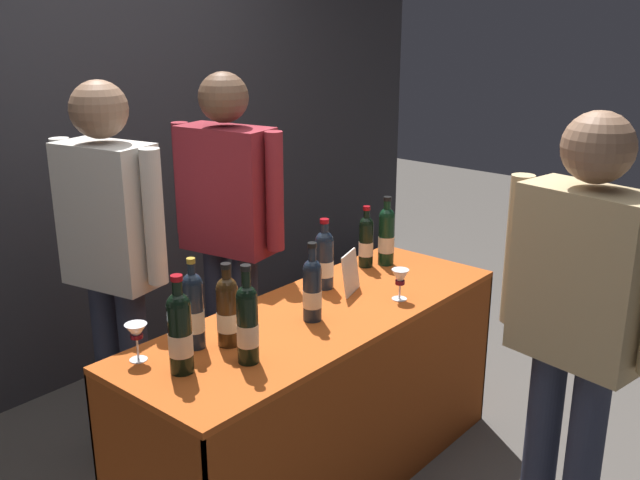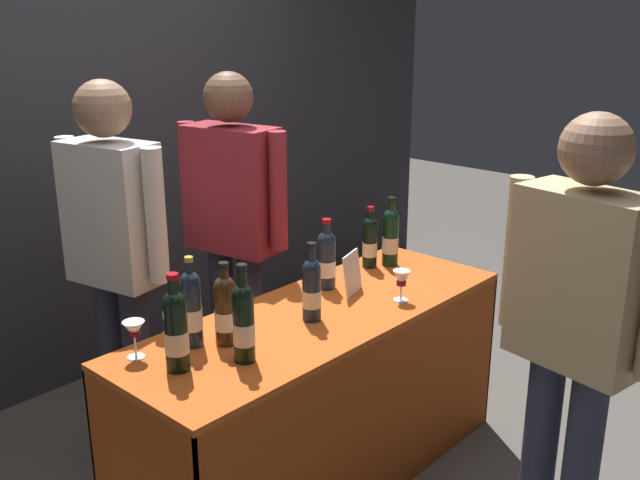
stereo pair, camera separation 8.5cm
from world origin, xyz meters
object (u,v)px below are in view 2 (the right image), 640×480
at_px(tasting_table, 320,368).
at_px(vendor_presenter, 233,214).
at_px(featured_wine_bottle, 312,288).
at_px(wine_glass_near_vendor, 401,280).
at_px(wine_glass_mid, 134,331).
at_px(display_bottle_0, 176,329).
at_px(taster_foreground_right, 576,316).

distance_m(tasting_table, vendor_presenter, 0.88).
bearing_deg(featured_wine_bottle, wine_glass_near_vendor, -19.44).
bearing_deg(vendor_presenter, wine_glass_mid, -70.47).
distance_m(wine_glass_near_vendor, vendor_presenter, 0.90).
bearing_deg(wine_glass_near_vendor, display_bottle_0, 169.03).
bearing_deg(display_bottle_0, taster_foreground_right, -48.86).
distance_m(tasting_table, display_bottle_0, 0.78).
height_order(featured_wine_bottle, display_bottle_0, display_bottle_0).
xyz_separation_m(display_bottle_0, wine_glass_near_vendor, (0.98, -0.19, -0.06)).
distance_m(featured_wine_bottle, wine_glass_mid, 0.68).
distance_m(display_bottle_0, vendor_presenter, 1.10).
height_order(tasting_table, display_bottle_0, display_bottle_0).
distance_m(featured_wine_bottle, vendor_presenter, 0.80).
xyz_separation_m(vendor_presenter, taster_foreground_right, (-0.00, -1.67, -0.02)).
relative_size(featured_wine_bottle, wine_glass_mid, 2.34).
height_order(display_bottle_0, wine_glass_near_vendor, display_bottle_0).
bearing_deg(display_bottle_0, wine_glass_near_vendor, -10.97).
height_order(tasting_table, featured_wine_bottle, featured_wine_bottle).
xyz_separation_m(wine_glass_near_vendor, vendor_presenter, (-0.13, 0.88, 0.14)).
relative_size(wine_glass_near_vendor, wine_glass_mid, 0.97).
bearing_deg(wine_glass_mid, taster_foreground_right, -52.16).
xyz_separation_m(display_bottle_0, vendor_presenter, (0.85, 0.69, 0.08)).
relative_size(tasting_table, vendor_presenter, 1.05).
bearing_deg(taster_foreground_right, wine_glass_mid, 47.41).
bearing_deg(display_bottle_0, wine_glass_mid, 104.03).
relative_size(tasting_table, display_bottle_0, 5.11).
bearing_deg(taster_foreground_right, tasting_table, 20.49).
distance_m(featured_wine_bottle, wine_glass_near_vendor, 0.42).
height_order(display_bottle_0, taster_foreground_right, taster_foreground_right).
relative_size(wine_glass_mid, vendor_presenter, 0.08).
height_order(display_bottle_0, vendor_presenter, vendor_presenter).
xyz_separation_m(tasting_table, wine_glass_mid, (-0.71, 0.21, 0.35)).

